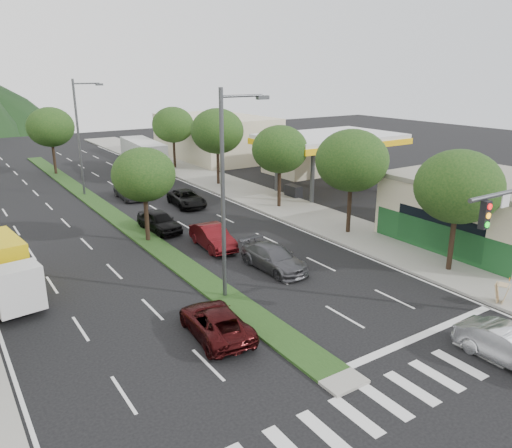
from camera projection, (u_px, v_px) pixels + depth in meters
ground at (335, 377)px, 18.20m from camera, size 160.00×160.00×0.00m
sidewalk_right at (251, 194)px, 44.68m from camera, size 5.00×90.00×0.15m
median at (102, 207)px, 40.49m from camera, size 1.60×56.00×0.12m
crosswalk at (375, 406)px, 16.61m from camera, size 19.00×2.20×0.01m
storefront_right at (484, 212)px, 31.87m from camera, size 9.00×10.00×4.00m
gas_canopy at (330, 141)px, 44.36m from camera, size 12.20×8.20×5.25m
bldg_right_far at (215, 137)px, 62.75m from camera, size 10.00×16.00×5.20m
tree_r_a at (458, 187)px, 26.28m from camera, size 4.60×4.60×6.63m
tree_r_b at (352, 161)px, 32.59m from camera, size 4.80×4.80×6.94m
tree_r_c at (280, 149)px, 39.05m from camera, size 4.40×4.40×6.48m
tree_r_d at (217, 131)px, 46.89m from camera, size 5.00×5.00×7.17m
tree_r_e at (173, 125)px, 54.94m from camera, size 4.60×4.60×6.71m
tree_med_near at (144, 175)px, 31.23m from camera, size 4.00×4.00×6.02m
tree_med_far at (50, 127)px, 51.77m from camera, size 4.80×4.80×6.94m
streetlight_near at (227, 186)px, 23.03m from camera, size 2.60×0.25×10.00m
streetlight_mid at (80, 132)px, 42.95m from camera, size 2.60×0.25×10.00m
sedan_silver at (512, 347)px, 18.85m from camera, size 1.63×4.23×1.38m
suv_maroon at (216, 322)px, 20.87m from camera, size 2.50×4.66×1.24m
car_queue_a at (159, 221)px, 34.42m from camera, size 2.05×4.35×1.44m
car_queue_b at (274, 258)px, 27.83m from camera, size 2.12×4.74×1.35m
car_queue_c at (213, 237)px, 31.21m from camera, size 1.84×4.44×1.43m
car_queue_d at (187, 198)px, 40.80m from camera, size 2.54×4.78×1.28m
car_queue_e at (129, 190)px, 43.13m from camera, size 1.89×4.43×1.49m
car_queue_f at (133, 163)px, 55.71m from camera, size 2.09×4.87×1.40m
box_truck at (3, 272)px, 24.07m from camera, size 2.81×6.08×2.90m
motorhome at (143, 156)px, 53.21m from camera, size 3.63×9.40×3.52m
a_frame_sign at (502, 291)px, 23.54m from camera, size 0.75×0.80×1.26m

